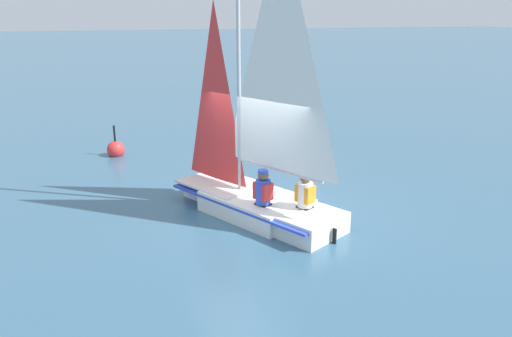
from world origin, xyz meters
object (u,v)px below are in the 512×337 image
at_px(sailor_crew, 305,198).
at_px(buoy_marker, 116,149).
at_px(sailboat_main, 257,174).
at_px(sailor_helm, 263,195).

distance_m(sailor_crew, buoy_marker, 7.49).
relative_size(sailboat_main, buoy_marker, 5.86).
xyz_separation_m(sailboat_main, sailor_crew, (-0.66, 0.95, -0.29)).
bearing_deg(buoy_marker, sailor_helm, 110.31).
bearing_deg(sailboat_main, buoy_marker, -3.17).
xyz_separation_m(sailor_crew, buoy_marker, (3.09, -6.81, -0.44)).
bearing_deg(buoy_marker, sailor_crew, 114.39).
relative_size(sailboat_main, sailor_crew, 5.10).
relative_size(sailor_helm, sailor_crew, 1.00).
height_order(sailboat_main, sailor_helm, sailboat_main).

